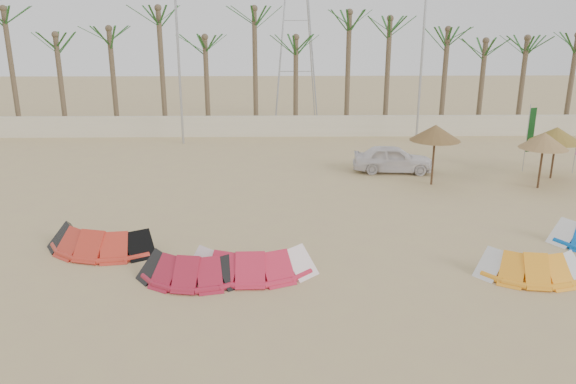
{
  "coord_description": "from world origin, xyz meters",
  "views": [
    {
      "loc": [
        -0.36,
        -13.02,
        7.26
      ],
      "look_at": [
        0.0,
        6.0,
        1.3
      ],
      "focal_mm": 35.0,
      "sensor_mm": 36.0,
      "label": 1
    }
  ],
  "objects_px": {
    "kite_red_mid": "(192,264)",
    "kite_orange": "(528,261)",
    "parasol_left": "(435,133)",
    "kite_red_right": "(251,257)",
    "kite_red_left": "(102,236)",
    "parasol_mid": "(544,141)",
    "car": "(393,159)",
    "parasol_right": "(557,135)"
  },
  "relations": [
    {
      "from": "kite_red_mid",
      "to": "kite_orange",
      "type": "xyz_separation_m",
      "value": [
        9.8,
        -0.01,
        -0.0
      ]
    },
    {
      "from": "parasol_mid",
      "to": "car",
      "type": "xyz_separation_m",
      "value": [
        -5.92,
        2.84,
        -1.49
      ]
    },
    {
      "from": "kite_red_mid",
      "to": "parasol_left",
      "type": "bearing_deg",
      "value": 44.53
    },
    {
      "from": "kite_red_right",
      "to": "parasol_mid",
      "type": "xyz_separation_m",
      "value": [
        12.33,
        8.23,
        1.72
      ]
    },
    {
      "from": "kite_orange",
      "to": "car",
      "type": "xyz_separation_m",
      "value": [
        -1.7,
        11.5,
        0.24
      ]
    },
    {
      "from": "kite_red_mid",
      "to": "kite_orange",
      "type": "relative_size",
      "value": 1.02
    },
    {
      "from": "kite_red_right",
      "to": "parasol_left",
      "type": "xyz_separation_m",
      "value": [
        7.76,
        8.87,
        1.95
      ]
    },
    {
      "from": "kite_orange",
      "to": "parasol_mid",
      "type": "relative_size",
      "value": 1.28
    },
    {
      "from": "parasol_left",
      "to": "parasol_right",
      "type": "relative_size",
      "value": 1.12
    },
    {
      "from": "parasol_mid",
      "to": "kite_orange",
      "type": "bearing_deg",
      "value": -115.98
    },
    {
      "from": "kite_red_mid",
      "to": "kite_red_left",
      "type": "bearing_deg",
      "value": 145.89
    },
    {
      "from": "car",
      "to": "kite_red_right",
      "type": "bearing_deg",
      "value": 155.35
    },
    {
      "from": "parasol_mid",
      "to": "parasol_right",
      "type": "relative_size",
      "value": 1.03
    },
    {
      "from": "parasol_left",
      "to": "kite_red_left",
      "type": "bearing_deg",
      "value": -150.76
    },
    {
      "from": "parasol_right",
      "to": "parasol_mid",
      "type": "bearing_deg",
      "value": -130.07
    },
    {
      "from": "parasol_left",
      "to": "parasol_right",
      "type": "xyz_separation_m",
      "value": [
        5.87,
        0.9,
        -0.3
      ]
    },
    {
      "from": "parasol_left",
      "to": "parasol_mid",
      "type": "distance_m",
      "value": 4.63
    },
    {
      "from": "kite_red_left",
      "to": "kite_red_mid",
      "type": "xyz_separation_m",
      "value": [
        3.24,
        -2.19,
        -0.0
      ]
    },
    {
      "from": "parasol_right",
      "to": "kite_red_left",
      "type": "bearing_deg",
      "value": -156.66
    },
    {
      "from": "parasol_left",
      "to": "car",
      "type": "distance_m",
      "value": 3.1
    },
    {
      "from": "kite_red_right",
      "to": "parasol_right",
      "type": "bearing_deg",
      "value": 35.64
    },
    {
      "from": "kite_red_left",
      "to": "kite_orange",
      "type": "relative_size",
      "value": 1.21
    },
    {
      "from": "kite_red_right",
      "to": "parasol_mid",
      "type": "height_order",
      "value": "parasol_mid"
    },
    {
      "from": "kite_red_mid",
      "to": "car",
      "type": "relative_size",
      "value": 0.85
    },
    {
      "from": "parasol_left",
      "to": "kite_red_right",
      "type": "bearing_deg",
      "value": -131.17
    },
    {
      "from": "kite_red_left",
      "to": "parasol_mid",
      "type": "distance_m",
      "value": 18.51
    },
    {
      "from": "kite_red_mid",
      "to": "kite_red_right",
      "type": "distance_m",
      "value": 1.75
    },
    {
      "from": "car",
      "to": "parasol_mid",
      "type": "bearing_deg",
      "value": -110.18
    },
    {
      "from": "kite_orange",
      "to": "car",
      "type": "distance_m",
      "value": 11.63
    },
    {
      "from": "kite_red_right",
      "to": "parasol_mid",
      "type": "bearing_deg",
      "value": 33.72
    },
    {
      "from": "kite_orange",
      "to": "parasol_mid",
      "type": "height_order",
      "value": "parasol_mid"
    },
    {
      "from": "parasol_left",
      "to": "parasol_right",
      "type": "bearing_deg",
      "value": 8.76
    },
    {
      "from": "kite_orange",
      "to": "parasol_left",
      "type": "xyz_separation_m",
      "value": [
        -0.36,
        9.3,
        1.96
      ]
    },
    {
      "from": "kite_red_left",
      "to": "parasol_mid",
      "type": "xyz_separation_m",
      "value": [
        17.26,
        6.47,
        1.72
      ]
    },
    {
      "from": "parasol_mid",
      "to": "parasol_right",
      "type": "bearing_deg",
      "value": 49.93
    },
    {
      "from": "kite_red_right",
      "to": "parasol_right",
      "type": "height_order",
      "value": "parasol_right"
    },
    {
      "from": "kite_red_left",
      "to": "parasol_right",
      "type": "height_order",
      "value": "parasol_right"
    },
    {
      "from": "parasol_mid",
      "to": "kite_red_left",
      "type": "bearing_deg",
      "value": -159.47
    },
    {
      "from": "kite_red_left",
      "to": "parasol_left",
      "type": "distance_m",
      "value": 14.67
    },
    {
      "from": "parasol_mid",
      "to": "car",
      "type": "height_order",
      "value": "parasol_mid"
    },
    {
      "from": "kite_orange",
      "to": "car",
      "type": "relative_size",
      "value": 0.83
    },
    {
      "from": "kite_red_right",
      "to": "car",
      "type": "height_order",
      "value": "car"
    }
  ]
}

